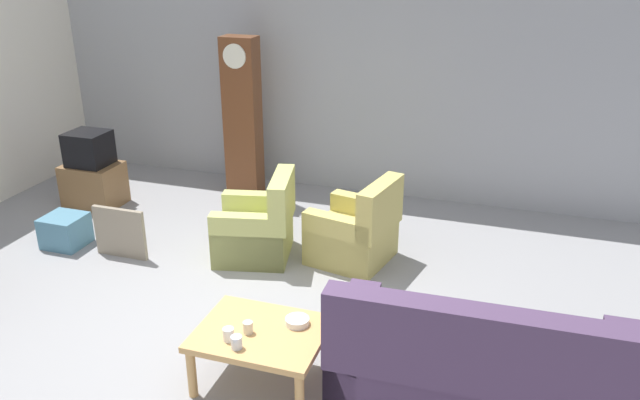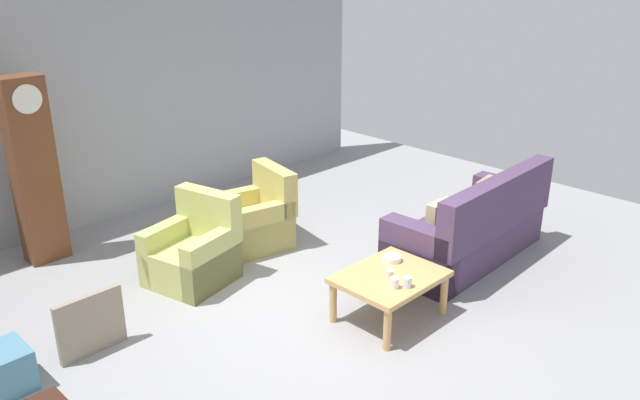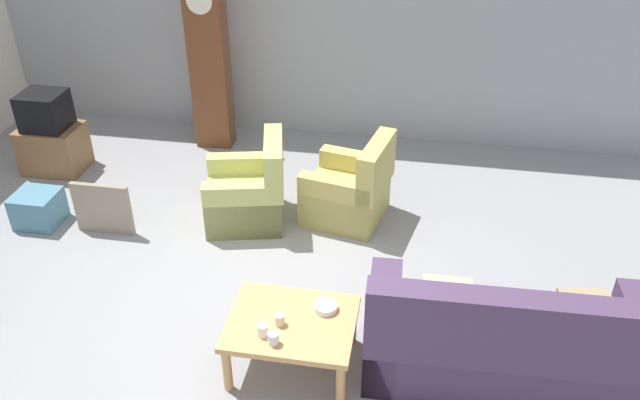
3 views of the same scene
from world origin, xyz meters
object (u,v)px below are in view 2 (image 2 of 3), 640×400
Objects in this scene: cup_white_porcelain at (394,283)px; bowl_white_stacked at (392,258)px; grandfather_clock at (34,171)px; couch_floral at (471,230)px; armchair_olive_far at (255,220)px; cup_cream_tall at (389,275)px; storage_box_blue at (1,371)px; framed_picture_leaning at (91,325)px; cup_blue_rimmed at (407,282)px; coffee_table_wood at (390,281)px; armchair_olive_near at (194,253)px.

cup_white_porcelain reaches higher than bowl_white_stacked.
couch_floral is at bearing -45.46° from grandfather_clock.
armchair_olive_far is 2.22m from cup_cream_tall.
cup_white_porcelain reaches higher than storage_box_blue.
framed_picture_leaning is 2.76m from cup_blue_rimmed.
cup_blue_rimmed is 0.52m from bowl_white_stacked.
couch_floral reaches higher than armchair_olive_far.
framed_picture_leaning is 2.64m from cup_cream_tall.
couch_floral is at bearing 6.57° from cup_cream_tall.
grandfather_clock reaches higher than coffee_table_wood.
cup_cream_tall is at bearing -27.80° from storage_box_blue.
bowl_white_stacked is (0.31, 0.22, -0.02)m from cup_cream_tall.
couch_floral reaches higher than armchair_olive_near.
grandfather_clock reaches higher than framed_picture_leaning.
coffee_table_wood is at bearing -26.38° from storage_box_blue.
framed_picture_leaning reaches higher than bowl_white_stacked.
storage_box_blue is 4.30× the size of cup_white_porcelain.
cup_cream_tall is at bearing -144.69° from bowl_white_stacked.
cup_white_porcelain reaches higher than cup_cream_tall.
armchair_olive_far is at bearing 12.27° from armchair_olive_near.
armchair_olive_far is (1.02, 0.22, 0.00)m from armchair_olive_near.
storage_box_blue is 3.29m from cup_white_porcelain.
bowl_white_stacked is at bearing 53.63° from cup_blue_rimmed.
storage_box_blue is at bearing 163.71° from couch_floral.
couch_floral is at bearing -16.29° from storage_box_blue.
cup_blue_rimmed is at bearing -106.95° from coffee_table_wood.
coffee_table_wood is 9.90× the size of cup_blue_rimmed.
framed_picture_leaning is 6.04× the size of cup_white_porcelain.
armchair_olive_far is 1.99m from bowl_white_stacked.
armchair_olive_far reaches higher than storage_box_blue.
storage_box_blue is at bearing 152.20° from cup_cream_tall.
armchair_olive_near is 10.20× the size of cup_cream_tall.
couch_floral reaches higher than cup_cream_tall.
cup_blue_rimmed reaches higher than storage_box_blue.
couch_floral is 3.04m from armchair_olive_near.
grandfather_clock is at bearing 118.51° from armchair_olive_near.
armchair_olive_near is at bearing -167.73° from armchair_olive_far.
grandfather_clock is 4.07m from cup_white_porcelain.
grandfather_clock reaches higher than storage_box_blue.
cup_blue_rimmed is at bearing -95.60° from armchair_olive_far.
cup_white_porcelain is (-1.78, -0.33, 0.15)m from couch_floral.
framed_picture_leaning reaches higher than cup_white_porcelain.
couch_floral is 2.29× the size of armchair_olive_far.
cup_white_porcelain is at bearing -71.93° from armchair_olive_near.
storage_box_blue is at bearing 177.01° from framed_picture_leaning.
coffee_table_wood is 0.46× the size of grandfather_clock.
armchair_olive_near is at bearing 121.89° from bowl_white_stacked.
cup_cream_tall is (0.78, -1.98, 0.20)m from armchair_olive_near.
armchair_olive_far is 2.42m from cup_blue_rimmed.
couch_floral is 23.06× the size of cup_cream_tall.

